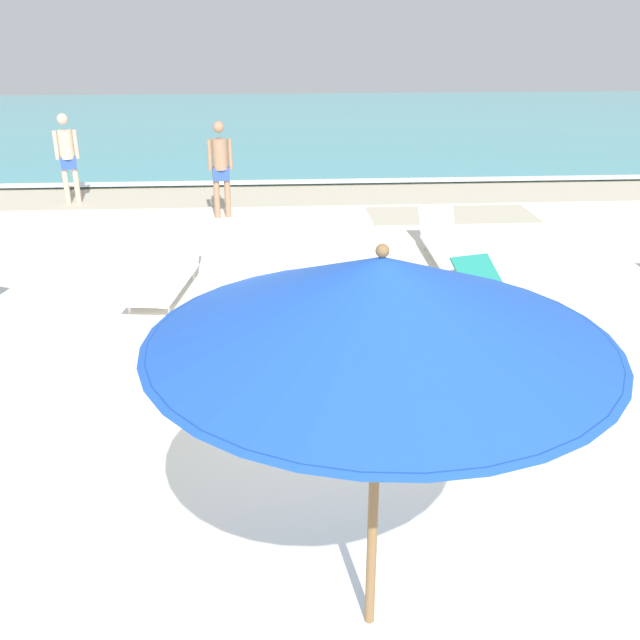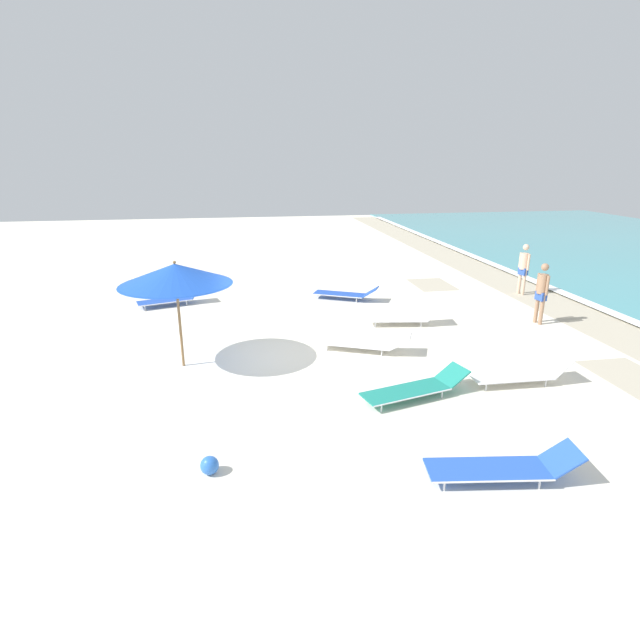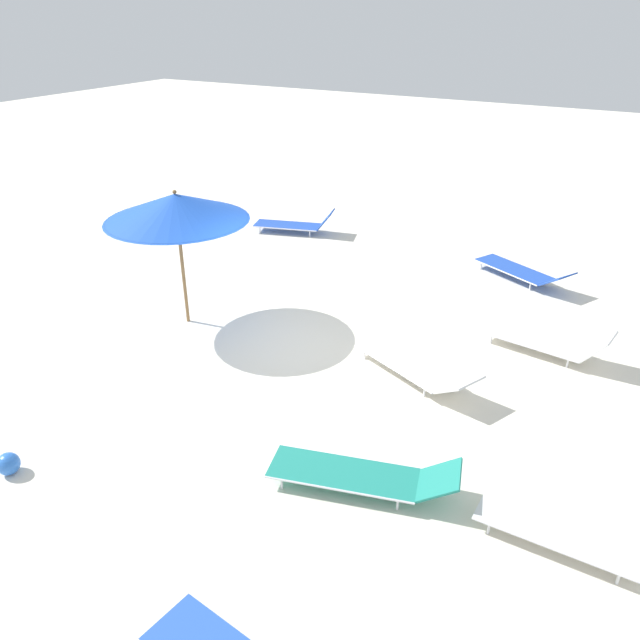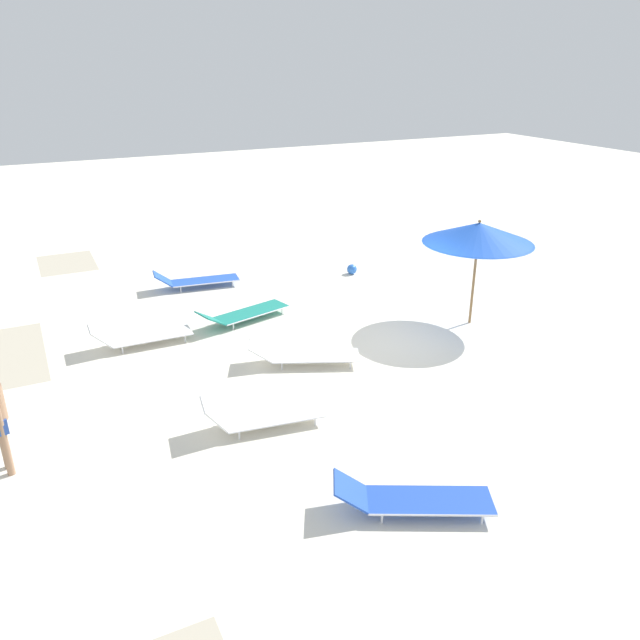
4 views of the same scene
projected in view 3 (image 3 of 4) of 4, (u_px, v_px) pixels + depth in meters
The scene contains 9 objects.
ground_plane at pixel (304, 354), 10.59m from camera, with size 60.00×60.00×0.16m.
beach_umbrella at pixel (176, 208), 10.51m from camera, with size 2.47×2.47×2.46m.
sun_lounger_under_umbrella at pixel (580, 535), 6.61m from camera, with size 0.66×2.12×0.57m.
sun_lounger_beside_umbrella at pixel (548, 342), 10.35m from camera, with size 0.88×2.09×0.61m.
sun_lounger_near_water_left at pixel (296, 224), 15.78m from camera, with size 1.17×2.10×0.62m.
sun_lounger_near_water_right at pixel (522, 271), 13.07m from camera, with size 1.52×2.22×0.49m.
sun_lounger_mid_beach_solo at pixel (362, 474), 7.47m from camera, with size 1.17×2.36×0.47m.
sun_lounger_mid_beach_pair_b at pixel (416, 367), 9.66m from camera, with size 1.45×2.27×0.49m.
beach_ball at pixel (8, 464), 7.74m from camera, with size 0.28×0.28×0.28m.
Camera 3 is at (7.85, 4.74, 5.27)m, focal length 35.00 mm.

